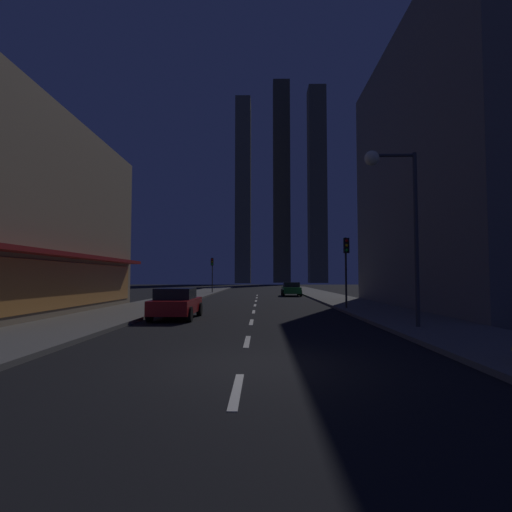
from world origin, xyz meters
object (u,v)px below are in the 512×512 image
(fire_hydrant_far_left, at_px, (170,299))
(traffic_light_far_left, at_px, (212,267))
(street_lamp_right, at_px, (393,194))
(traffic_light_near_right, at_px, (346,257))
(car_parked_near, at_px, (176,303))
(car_parked_far, at_px, (291,289))

(fire_hydrant_far_left, bearing_deg, traffic_light_far_left, 88.87)
(fire_hydrant_far_left, relative_size, street_lamp_right, 0.10)
(traffic_light_near_right, bearing_deg, car_parked_near, -152.16)
(car_parked_near, bearing_deg, fire_hydrant_far_left, 104.80)
(traffic_light_far_left, height_order, street_lamp_right, street_lamp_right)
(traffic_light_near_right, bearing_deg, car_parked_far, 95.93)
(fire_hydrant_far_left, distance_m, traffic_light_far_left, 20.49)
(car_parked_far, distance_m, street_lamp_right, 27.55)
(traffic_light_far_left, bearing_deg, street_lamp_right, -71.77)
(traffic_light_near_right, relative_size, traffic_light_far_left, 1.00)
(fire_hydrant_far_left, bearing_deg, car_parked_near, -75.20)
(car_parked_far, xyz_separation_m, fire_hydrant_far_left, (-9.50, -14.41, -0.29))
(car_parked_far, bearing_deg, car_parked_near, -107.30)
(car_parked_far, relative_size, traffic_light_far_left, 1.01)
(traffic_light_far_left, xyz_separation_m, street_lamp_right, (10.88, -33.04, 1.87))
(car_parked_far, height_order, traffic_light_far_left, traffic_light_far_left)
(traffic_light_near_right, bearing_deg, traffic_light_far_left, 114.44)
(car_parked_near, height_order, traffic_light_near_right, traffic_light_near_right)
(car_parked_far, distance_m, traffic_light_near_right, 18.56)
(fire_hydrant_far_left, relative_size, traffic_light_near_right, 0.16)
(traffic_light_far_left, bearing_deg, fire_hydrant_far_left, -91.13)
(car_parked_near, xyz_separation_m, car_parked_far, (7.20, 23.11, 0.00))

